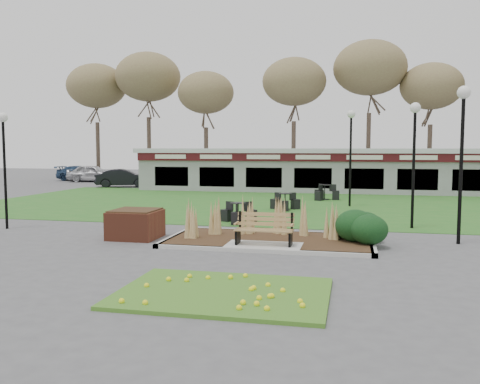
% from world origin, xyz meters
% --- Properties ---
extents(ground, '(100.00, 100.00, 0.00)m').
position_xyz_m(ground, '(0.00, 0.00, 0.00)').
color(ground, '#515154').
rests_on(ground, ground).
extents(lawn, '(34.00, 16.00, 0.02)m').
position_xyz_m(lawn, '(0.00, 12.00, 0.01)').
color(lawn, '#266A21').
rests_on(lawn, ground).
extents(flower_bed, '(4.20, 3.00, 0.16)m').
position_xyz_m(flower_bed, '(0.00, -4.60, 0.07)').
color(flower_bed, '#427722').
rests_on(flower_bed, ground).
extents(planting_bed, '(6.75, 3.40, 1.27)m').
position_xyz_m(planting_bed, '(1.27, 1.35, 0.37)').
color(planting_bed, '#362115').
rests_on(planting_bed, ground).
extents(park_bench, '(1.70, 0.66, 0.93)m').
position_xyz_m(park_bench, '(0.00, 0.25, 0.59)').
color(park_bench, '#9B7946').
rests_on(park_bench, ground).
extents(brick_planter, '(1.50, 1.50, 0.95)m').
position_xyz_m(brick_planter, '(-4.40, 1.00, 0.48)').
color(brick_planter, brown).
rests_on(brick_planter, ground).
extents(food_pavilion, '(24.60, 3.40, 2.90)m').
position_xyz_m(food_pavilion, '(0.00, 19.96, 1.48)').
color(food_pavilion, gray).
rests_on(food_pavilion, ground).
extents(tree_backdrop, '(47.24, 5.24, 10.36)m').
position_xyz_m(tree_backdrop, '(0.00, 28.00, 8.36)').
color(tree_backdrop, '#47382B').
rests_on(tree_backdrop, ground).
extents(lamp_post_near_left, '(0.35, 0.35, 4.21)m').
position_xyz_m(lamp_post_near_left, '(-9.81, 1.80, 3.07)').
color(lamp_post_near_left, black).
rests_on(lamp_post_near_left, ground).
extents(lamp_post_near_right, '(0.38, 0.38, 4.57)m').
position_xyz_m(lamp_post_near_right, '(4.65, 5.04, 3.33)').
color(lamp_post_near_right, black).
rests_on(lamp_post_near_right, ground).
extents(lamp_post_mid_right, '(0.40, 0.40, 4.80)m').
position_xyz_m(lamp_post_mid_right, '(5.71, 2.22, 3.50)').
color(lamp_post_mid_right, black).
rests_on(lamp_post_mid_right, ground).
extents(lamp_post_far_right, '(0.40, 0.40, 4.81)m').
position_xyz_m(lamp_post_far_right, '(2.37, 11.69, 3.51)').
color(lamp_post_far_right, black).
rests_on(lamp_post_far_right, ground).
extents(bistro_set_a, '(1.47, 1.35, 0.79)m').
position_xyz_m(bistro_set_a, '(-1.87, 5.00, 0.28)').
color(bistro_set_a, black).
rests_on(bistro_set_a, ground).
extents(bistro_set_b, '(1.45, 1.33, 0.77)m').
position_xyz_m(bistro_set_b, '(-0.61, 9.57, 0.28)').
color(bistro_set_b, black).
rests_on(bistro_set_b, ground).
extents(bistro_set_d, '(1.44, 1.60, 0.85)m').
position_xyz_m(bistro_set_d, '(0.97, 14.65, 0.30)').
color(bistro_set_d, black).
rests_on(bistro_set_d, ground).
extents(car_silver, '(4.56, 2.34, 1.49)m').
position_xyz_m(car_silver, '(-19.49, 25.82, 0.74)').
color(car_silver, '#BCBCC1').
rests_on(car_silver, ground).
extents(car_black, '(4.34, 2.65, 1.35)m').
position_xyz_m(car_black, '(-14.32, 21.00, 0.68)').
color(car_black, black).
rests_on(car_black, ground).
extents(car_blue, '(4.61, 1.96, 1.33)m').
position_xyz_m(car_blue, '(-21.24, 27.00, 0.66)').
color(car_blue, navy).
rests_on(car_blue, ground).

